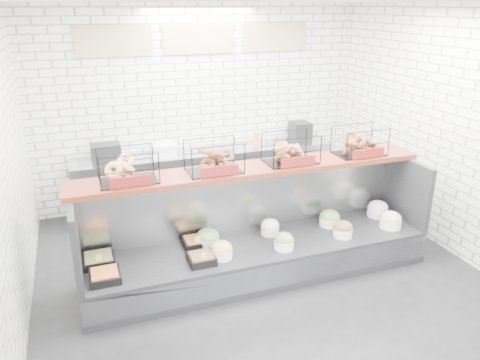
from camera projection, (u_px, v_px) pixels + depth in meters
name	position (u px, v px, depth m)	size (l,w,h in m)	color
ground	(269.00, 287.00, 5.26)	(5.50, 5.50, 0.00)	black
room_shell	(251.00, 95.00, 5.06)	(5.02, 5.51, 3.01)	white
display_case	(259.00, 246.00, 5.45)	(4.00, 0.90, 1.20)	black
bagel_shelf	(253.00, 157.00, 5.23)	(4.10, 0.50, 0.40)	#4E1910
prep_counter	(208.00, 177.00, 7.23)	(4.00, 0.60, 1.20)	#93969B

